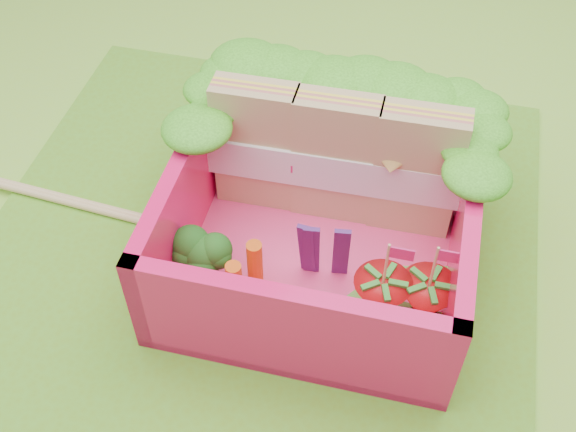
{
  "coord_description": "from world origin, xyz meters",
  "views": [
    {
      "loc": [
        0.65,
        -2.12,
        2.69
      ],
      "look_at": [
        0.15,
        -0.04,
        0.28
      ],
      "focal_mm": 45.0,
      "sensor_mm": 36.0,
      "label": 1
    }
  ],
  "objects_px": {
    "strawberry_right": "(425,301)",
    "chopsticks": "(74,202)",
    "sandwich_stack": "(336,159)",
    "strawberry_left": "(381,298)",
    "bento_box": "(322,218)",
    "broccoli": "(203,254)"
  },
  "relations": [
    {
      "from": "bento_box",
      "to": "strawberry_left",
      "type": "bearing_deg",
      "value": -43.04
    },
    {
      "from": "sandwich_stack",
      "to": "chopsticks",
      "type": "bearing_deg",
      "value": -169.32
    },
    {
      "from": "sandwich_stack",
      "to": "strawberry_left",
      "type": "height_order",
      "value": "sandwich_stack"
    },
    {
      "from": "bento_box",
      "to": "chopsticks",
      "type": "height_order",
      "value": "bento_box"
    },
    {
      "from": "strawberry_right",
      "to": "chopsticks",
      "type": "bearing_deg",
      "value": 170.18
    },
    {
      "from": "sandwich_stack",
      "to": "strawberry_left",
      "type": "xyz_separation_m",
      "value": [
        0.31,
        -0.57,
        -0.2
      ]
    },
    {
      "from": "strawberry_right",
      "to": "bento_box",
      "type": "bearing_deg",
      "value": 152.05
    },
    {
      "from": "bento_box",
      "to": "chopsticks",
      "type": "xyz_separation_m",
      "value": [
        -1.26,
        0.04,
        -0.25
      ]
    },
    {
      "from": "bento_box",
      "to": "chopsticks",
      "type": "bearing_deg",
      "value": 178.22
    },
    {
      "from": "sandwich_stack",
      "to": "chopsticks",
      "type": "distance_m",
      "value": 1.34
    },
    {
      "from": "sandwich_stack",
      "to": "chopsticks",
      "type": "relative_size",
      "value": 0.59
    },
    {
      "from": "sandwich_stack",
      "to": "broccoli",
      "type": "distance_m",
      "value": 0.74
    },
    {
      "from": "bento_box",
      "to": "strawberry_right",
      "type": "bearing_deg",
      "value": -27.95
    },
    {
      "from": "broccoli",
      "to": "strawberry_left",
      "type": "height_order",
      "value": "strawberry_left"
    },
    {
      "from": "bento_box",
      "to": "strawberry_right",
      "type": "xyz_separation_m",
      "value": [
        0.5,
        -0.27,
        -0.1
      ]
    },
    {
      "from": "broccoli",
      "to": "chopsticks",
      "type": "distance_m",
      "value": 0.88
    },
    {
      "from": "chopsticks",
      "to": "sandwich_stack",
      "type": "bearing_deg",
      "value": 10.68
    },
    {
      "from": "strawberry_right",
      "to": "chopsticks",
      "type": "height_order",
      "value": "strawberry_right"
    },
    {
      "from": "strawberry_left",
      "to": "strawberry_right",
      "type": "xyz_separation_m",
      "value": [
        0.18,
        0.03,
        -0.0
      ]
    },
    {
      "from": "sandwich_stack",
      "to": "strawberry_right",
      "type": "distance_m",
      "value": 0.76
    },
    {
      "from": "strawberry_right",
      "to": "chopsticks",
      "type": "distance_m",
      "value": 1.79
    },
    {
      "from": "sandwich_stack",
      "to": "strawberry_left",
      "type": "distance_m",
      "value": 0.68
    }
  ]
}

